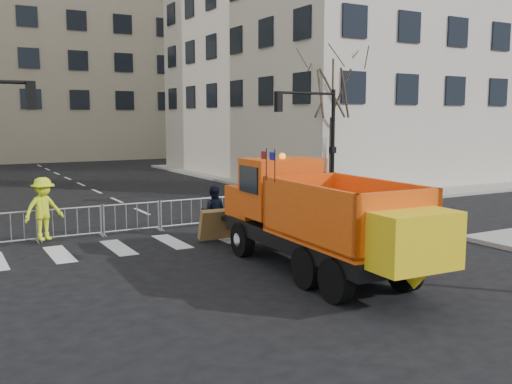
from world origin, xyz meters
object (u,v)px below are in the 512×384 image
plow_truck (319,215)px  cop_c (290,216)px  cop_a (237,212)px  newspaper_box (278,195)px  cop_b (213,212)px  worker (44,209)px

plow_truck → cop_c: plow_truck is taller
plow_truck → cop_c: bearing=-19.7°
cop_a → plow_truck: bearing=60.6°
cop_a → newspaper_box: 5.88m
cop_b → newspaper_box: (4.91, 3.78, -0.19)m
newspaper_box → cop_c: bearing=-140.6°
cop_b → cop_a: bearing=-175.9°
cop_c → worker: worker is taller
cop_a → newspaper_box: bearing=-161.8°
plow_truck → newspaper_box: (4.44, 9.30, -0.87)m
cop_b → cop_c: size_ratio=1.10×
cop_b → worker: (-5.23, 1.75, 0.28)m
plow_truck → cop_b: 5.57m
cop_b → cop_c: cop_b is taller
cop_c → newspaper_box: size_ratio=1.48×
cop_a → worker: (-5.96, 2.10, 0.29)m
plow_truck → cop_b: bearing=7.4°
newspaper_box → cop_a: bearing=-158.2°
plow_truck → cop_a: plow_truck is taller
cop_a → worker: worker is taller
plow_truck → worker: 9.24m
cop_c → worker: bearing=-72.4°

